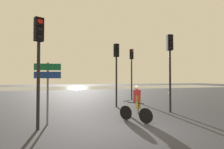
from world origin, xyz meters
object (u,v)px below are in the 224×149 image
traffic_light_center (116,63)px  traffic_light_near_left (39,51)px  direction_sign_post (48,82)px  cyclist (136,103)px  traffic_light_near_right (170,58)px  traffic_light_far_right (132,65)px

traffic_light_center → traffic_light_near_left: traffic_light_center is taller
traffic_light_near_left → direction_sign_post: 1.38m
traffic_light_center → cyclist: (-0.50, -4.24, -2.20)m
traffic_light_center → traffic_light_near_right: 3.61m
cyclist → traffic_light_near_left: bearing=147.5°
traffic_light_near_left → direction_sign_post: bearing=-137.6°
traffic_light_near_left → traffic_light_near_right: bearing=167.4°
direction_sign_post → cyclist: size_ratio=1.60×
traffic_light_near_left → direction_sign_post: (0.29, 0.69, -1.16)m
traffic_light_center → traffic_light_far_right: bearing=-141.0°
direction_sign_post → cyclist: direction_sign_post is taller
traffic_light_near_left → cyclist: size_ratio=2.62×
cyclist → traffic_light_center: bearing=50.9°
traffic_light_far_right → direction_sign_post: traffic_light_far_right is taller
traffic_light_center → traffic_light_far_right: size_ratio=0.94×
traffic_light_near_right → direction_sign_post: size_ratio=1.72×
traffic_light_near_left → traffic_light_far_right: size_ratio=0.92×
traffic_light_near_right → cyclist: size_ratio=2.76×
traffic_light_far_right → direction_sign_post: (-6.82, -6.74, -1.41)m
traffic_light_near_left → cyclist: (4.06, -0.01, -2.14)m
traffic_light_far_right → cyclist: bearing=28.8°
traffic_light_near_left → direction_sign_post: size_ratio=1.63×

